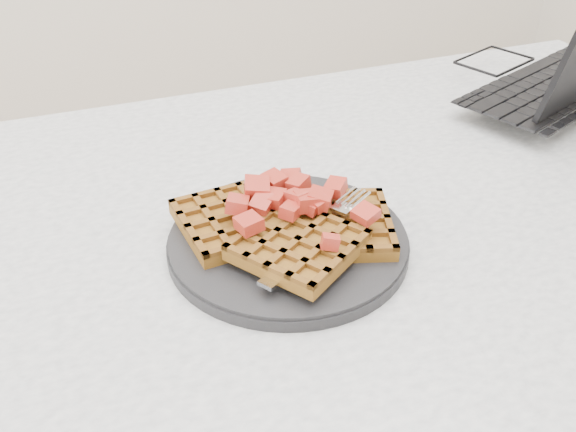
{
  "coord_description": "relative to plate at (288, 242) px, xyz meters",
  "views": [
    {
      "loc": [
        -0.29,
        -0.51,
        1.15
      ],
      "look_at": [
        -0.1,
        -0.02,
        0.79
      ],
      "focal_mm": 40.0,
      "sensor_mm": 36.0,
      "label": 1
    }
  ],
  "objects": [
    {
      "name": "fork",
      "position": [
        0.03,
        -0.03,
        0.02
      ],
      "size": [
        0.16,
        0.12,
        0.02
      ],
      "primitive_type": null,
      "rotation": [
        0.0,
        0.0,
        -0.99
      ],
      "color": "silver",
      "rests_on": "plate"
    },
    {
      "name": "table",
      "position": [
        0.1,
        0.02,
        -0.12
      ],
      "size": [
        1.2,
        0.8,
        0.75
      ],
      "color": "silver",
      "rests_on": "ground"
    },
    {
      "name": "laptop",
      "position": [
        0.51,
        0.23,
        0.03
      ],
      "size": [
        0.43,
        0.38,
        0.25
      ],
      "rotation": [
        0.0,
        0.0,
        3.52
      ],
      "color": "black",
      "rests_on": "table"
    },
    {
      "name": "strawberry_pile",
      "position": [
        0.0,
        0.0,
        0.05
      ],
      "size": [
        0.15,
        0.15,
        0.02
      ],
      "primitive_type": null,
      "color": "#931107",
      "rests_on": "waffles"
    },
    {
      "name": "plate",
      "position": [
        0.0,
        0.0,
        0.0
      ],
      "size": [
        0.25,
        0.25,
        0.02
      ],
      "primitive_type": "cylinder",
      "color": "black",
      "rests_on": "table"
    },
    {
      "name": "waffles",
      "position": [
        0.0,
        -0.0,
        0.02
      ],
      "size": [
        0.22,
        0.21,
        0.03
      ],
      "color": "brown",
      "rests_on": "plate"
    }
  ]
}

